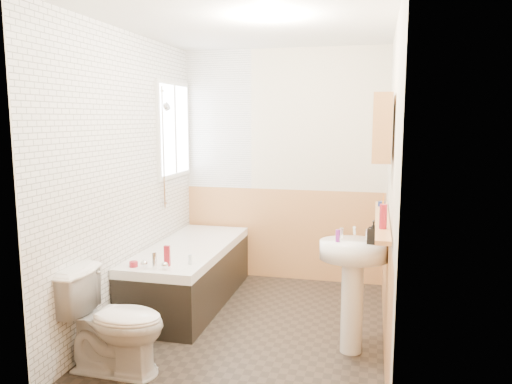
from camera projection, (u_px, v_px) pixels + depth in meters
floor at (252, 328)px, 4.25m from camera, size 2.80×2.80×0.00m
ceiling at (252, 23)px, 3.88m from camera, size 2.80×2.80×0.00m
wall_back at (283, 166)px, 5.42m from camera, size 2.20×0.02×2.50m
wall_front at (189, 215)px, 2.71m from camera, size 2.20×0.02×2.50m
wall_left at (128, 179)px, 4.32m from camera, size 0.02×2.80×2.50m
wall_right at (392, 187)px, 3.81m from camera, size 0.02×2.80×2.50m
wainscot_right at (386, 281)px, 3.92m from camera, size 0.01×2.80×1.00m
wainscot_front at (193, 343)px, 2.84m from camera, size 2.20×0.01×1.00m
wainscot_back at (282, 234)px, 5.51m from camera, size 2.20×0.01×1.00m
tile_cladding_left at (130, 179)px, 4.32m from camera, size 0.01×2.80×2.50m
tile_return_back at (218, 120)px, 5.49m from camera, size 0.75×0.01×1.50m
window at (174, 130)px, 5.17m from camera, size 0.03×0.79×0.99m
bathtub at (190, 272)px, 4.81m from camera, size 0.70×1.76×0.70m
shower_riser at (164, 137)px, 4.85m from camera, size 0.10×0.08×1.19m
toilet at (114, 322)px, 3.48m from camera, size 0.75×0.43×0.73m
sink at (353, 274)px, 3.73m from camera, size 0.50×0.41×0.97m
pine_shelf at (382, 220)px, 3.73m from camera, size 0.10×1.47×0.03m
medicine_cabinet at (382, 128)px, 3.68m from camera, size 0.14×0.55×0.49m
foam_can at (383, 217)px, 3.34m from camera, size 0.06×0.06×0.17m
green_bottle at (383, 208)px, 3.54m from camera, size 0.05×0.05×0.22m
black_jar at (382, 204)px, 4.20m from camera, size 0.07×0.07×0.04m
soap_bottle at (373, 238)px, 3.63m from camera, size 0.11×0.18×0.08m
clear_bottle at (338, 236)px, 3.69m from camera, size 0.03×0.03×0.09m
blue_gel at (167, 256)px, 4.10m from camera, size 0.05×0.03×0.17m
cream_jar at (134, 264)px, 4.09m from camera, size 0.08×0.08×0.04m
orange_bottle at (190, 260)px, 4.14m from camera, size 0.03×0.03×0.09m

